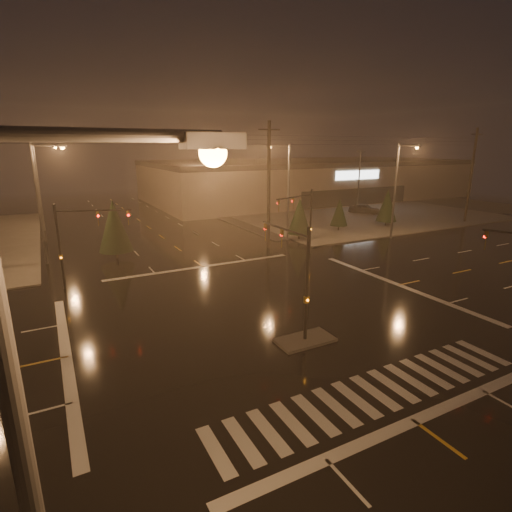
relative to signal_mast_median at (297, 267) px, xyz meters
The scene contains 24 objects.
ground 4.85m from the signal_mast_median, 90.00° to the left, with size 140.00×140.00×0.00m, color black.
sidewalk_ne 44.80m from the signal_mast_median, 47.79° to the left, with size 36.00×36.00×0.12m, color #413E3A.
median_island 3.79m from the signal_mast_median, 90.00° to the right, with size 3.00×1.60×0.15m, color #413E3A.
crosswalk 7.01m from the signal_mast_median, 90.00° to the right, with size 15.00×2.60×0.01m, color beige.
stop_bar_near 8.77m from the signal_mast_median, 90.00° to the right, with size 16.00×0.50×0.01m, color beige.
stop_bar_far 14.56m from the signal_mast_median, 90.00° to the left, with size 16.00×0.50×0.01m, color beige.
parking_lot 46.95m from the signal_mast_median, 41.60° to the left, with size 50.00×24.00×0.08m, color black.
retail_building 60.26m from the signal_mast_median, 54.49° to the left, with size 60.20×28.30×7.20m.
signal_mast_median is the anchor object (origin of this frame).
signal_mast_ne 16.27m from the signal_mast_median, 54.28° to the left, with size 4.84×1.86×6.00m.
signal_mast_nw 16.27m from the signal_mast_median, 125.72° to the left, with size 4.84×1.86×6.00m.
streetlight_0 16.48m from the signal_mast_median, 133.15° to the right, with size 2.77×0.32×10.00m.
streetlight_1 23.94m from the signal_mast_median, 117.96° to the left, with size 2.77×0.32×10.00m.
streetlight_2 38.78m from the signal_mast_median, 106.79° to the left, with size 2.77×0.32×10.00m.
streetlight_3 22.20m from the signal_mast_median, 59.61° to the left, with size 2.77×0.32×10.00m.
streetlight_4 40.69m from the signal_mast_median, 74.03° to the left, with size 2.77×0.32×10.00m.
streetlight_6 26.29m from the signal_mast_median, 32.94° to the left, with size 0.32×2.77×10.00m.
utility_pole_1 19.00m from the signal_mast_median, 64.89° to the left, with size 2.20×0.32×12.00m.
utility_pole_2 41.73m from the signal_mast_median, 24.19° to the left, with size 2.20×0.32×12.00m.
conifer_0 22.56m from the signal_mast_median, 55.78° to the left, with size 2.47×2.47×4.56m.
conifer_1 28.12m from the signal_mast_median, 46.29° to the left, with size 2.03×2.03×3.87m.
conifer_2 33.11m from the signal_mast_median, 36.80° to the left, with size 2.52×2.52×4.63m.
conifer_3 20.97m from the signal_mast_median, 106.29° to the left, with size 2.94×2.94×5.29m.
car_parked 42.25m from the signal_mast_median, 42.69° to the left, with size 1.82×4.51×1.54m, color black.
Camera 1 is at (-10.94, -19.34, 9.69)m, focal length 28.00 mm.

